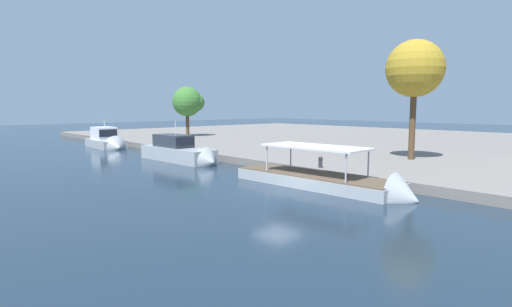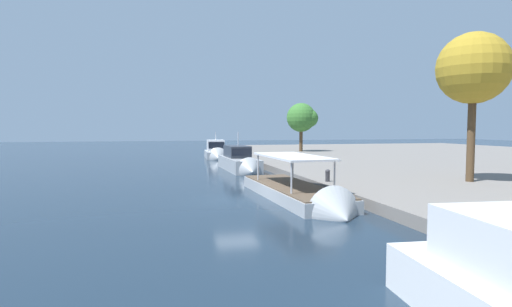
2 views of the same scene
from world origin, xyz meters
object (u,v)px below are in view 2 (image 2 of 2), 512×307
Objects in this scene: motor_yacht_1 at (240,164)px; tour_boat_2 at (299,197)px; tree_3 at (302,118)px; mooring_bollard_1 at (328,175)px; motor_yacht_0 at (216,154)px; tree_1 at (476,72)px.

motor_yacht_1 is 17.18m from tour_boat_2.
tree_3 is at bearing 156.97° from tour_boat_2.
tree_3 is (-33.51, 10.40, 4.65)m from mooring_bollard_1.
motor_yacht_0 is 0.83× the size of tree_1.
motor_yacht_0 is 36.22m from tree_1.
mooring_bollard_1 is 12.07m from tree_1.
tour_boat_2 is 4.66m from mooring_bollard_1.
motor_yacht_0 is 16.93m from motor_yacht_1.
motor_yacht_0 is 0.82× the size of motor_yacht_1.
tree_1 is at bearing 24.66° from motor_yacht_0.
tree_1 reaches higher than tree_3.
motor_yacht_1 is 21.91m from tree_1.
motor_yacht_0 is at bearing -173.85° from mooring_bollard_1.
motor_yacht_0 is 0.67× the size of tour_boat_2.
tour_boat_2 is at bearing 3.46° from motor_yacht_0.
mooring_bollard_1 is (-3.29, 3.19, 0.84)m from tour_boat_2.
motor_yacht_1 is 0.81× the size of tour_boat_2.
tree_1 is (16.08, 12.95, 7.34)m from motor_yacht_1.
tree_3 is at bearing 143.35° from motor_yacht_1.
tree_3 is at bearing 104.32° from motor_yacht_0.
motor_yacht_1 is 12.17× the size of mooring_bollard_1.
motor_yacht_0 is 34.11m from tour_boat_2.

